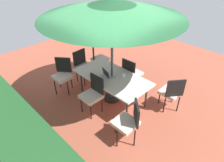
{
  "coord_description": "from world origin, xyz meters",
  "views": [
    {
      "loc": [
        -3.03,
        3.01,
        3.47
      ],
      "look_at": [
        0.0,
        0.0,
        0.58
      ],
      "focal_mm": 31.65,
      "sensor_mm": 36.0,
      "label": 1
    }
  ],
  "objects_px": {
    "patio_umbrella": "(112,8)",
    "chair_south": "(131,72)",
    "chair_southeast": "(98,57)",
    "laptop": "(108,74)",
    "chair_east": "(83,65)",
    "chair_north": "(93,93)",
    "dining_table": "(112,78)",
    "chair_southwest": "(172,91)",
    "cup": "(124,75)",
    "chair_northeast": "(63,74)",
    "chair_northwest": "(129,121)"
  },
  "relations": [
    {
      "from": "patio_umbrella",
      "to": "chair_south",
      "type": "relative_size",
      "value": 3.24
    },
    {
      "from": "chair_southeast",
      "to": "laptop",
      "type": "height_order",
      "value": "chair_southeast"
    },
    {
      "from": "chair_east",
      "to": "chair_north",
      "type": "xyz_separation_m",
      "value": [
        -1.28,
        0.7,
        0.0
      ]
    },
    {
      "from": "chair_south",
      "to": "laptop",
      "type": "relative_size",
      "value": 2.63
    },
    {
      "from": "chair_south",
      "to": "chair_north",
      "type": "bearing_deg",
      "value": 86.29
    },
    {
      "from": "chair_southeast",
      "to": "chair_east",
      "type": "relative_size",
      "value": 1.0
    },
    {
      "from": "chair_southeast",
      "to": "chair_east",
      "type": "distance_m",
      "value": 0.65
    },
    {
      "from": "dining_table",
      "to": "chair_southwest",
      "type": "distance_m",
      "value": 1.53
    },
    {
      "from": "dining_table",
      "to": "cup",
      "type": "distance_m",
      "value": 0.31
    },
    {
      "from": "chair_east",
      "to": "laptop",
      "type": "height_order",
      "value": "chair_east"
    },
    {
      "from": "chair_northeast",
      "to": "dining_table",
      "type": "bearing_deg",
      "value": -10.77
    },
    {
      "from": "chair_northeast",
      "to": "chair_north",
      "type": "height_order",
      "value": "same"
    },
    {
      "from": "chair_east",
      "to": "chair_northeast",
      "type": "bearing_deg",
      "value": 178.12
    },
    {
      "from": "chair_northwest",
      "to": "chair_southwest",
      "type": "xyz_separation_m",
      "value": [
        -0.1,
        -1.49,
        0.0
      ]
    },
    {
      "from": "dining_table",
      "to": "chair_northwest",
      "type": "height_order",
      "value": "chair_northwest"
    },
    {
      "from": "patio_umbrella",
      "to": "chair_north",
      "type": "relative_size",
      "value": 3.24
    },
    {
      "from": "chair_southeast",
      "to": "cup",
      "type": "bearing_deg",
      "value": -156.95
    },
    {
      "from": "chair_south",
      "to": "cup",
      "type": "height_order",
      "value": "chair_south"
    },
    {
      "from": "chair_southeast",
      "to": "chair_north",
      "type": "relative_size",
      "value": 1.0
    },
    {
      "from": "chair_southeast",
      "to": "cup",
      "type": "distance_m",
      "value": 1.62
    },
    {
      "from": "laptop",
      "to": "cup",
      "type": "distance_m",
      "value": 0.4
    },
    {
      "from": "chair_southeast",
      "to": "patio_umbrella",
      "type": "bearing_deg",
      "value": -166.92
    },
    {
      "from": "chair_northeast",
      "to": "laptop",
      "type": "xyz_separation_m",
      "value": [
        -1.18,
        -0.63,
        0.23
      ]
    },
    {
      "from": "chair_southwest",
      "to": "chair_north",
      "type": "distance_m",
      "value": 1.93
    },
    {
      "from": "dining_table",
      "to": "patio_umbrella",
      "type": "relative_size",
      "value": 0.64
    },
    {
      "from": "dining_table",
      "to": "chair_northwest",
      "type": "distance_m",
      "value": 1.45
    },
    {
      "from": "chair_northeast",
      "to": "chair_east",
      "type": "height_order",
      "value": "same"
    },
    {
      "from": "chair_south",
      "to": "chair_north",
      "type": "xyz_separation_m",
      "value": [
        0.03,
        1.4,
        0.0
      ]
    },
    {
      "from": "chair_northwest",
      "to": "cup",
      "type": "bearing_deg",
      "value": 178.84
    },
    {
      "from": "chair_southeast",
      "to": "cup",
      "type": "height_order",
      "value": "chair_southeast"
    },
    {
      "from": "chair_northeast",
      "to": "laptop",
      "type": "relative_size",
      "value": 2.63
    },
    {
      "from": "chair_southwest",
      "to": "chair_east",
      "type": "distance_m",
      "value": 2.69
    },
    {
      "from": "chair_southwest",
      "to": "patio_umbrella",
      "type": "bearing_deg",
      "value": -23.13
    },
    {
      "from": "patio_umbrella",
      "to": "chair_east",
      "type": "relative_size",
      "value": 3.24
    },
    {
      "from": "dining_table",
      "to": "cup",
      "type": "bearing_deg",
      "value": -139.35
    },
    {
      "from": "patio_umbrella",
      "to": "dining_table",
      "type": "bearing_deg",
      "value": 0.0
    },
    {
      "from": "cup",
      "to": "chair_south",
      "type": "bearing_deg",
      "value": -71.42
    },
    {
      "from": "dining_table",
      "to": "chair_east",
      "type": "relative_size",
      "value": 2.06
    },
    {
      "from": "laptop",
      "to": "cup",
      "type": "relative_size",
      "value": 3.55
    },
    {
      "from": "chair_northeast",
      "to": "chair_northwest",
      "type": "bearing_deg",
      "value": -40.66
    },
    {
      "from": "chair_east",
      "to": "chair_north",
      "type": "height_order",
      "value": "same"
    },
    {
      "from": "chair_northwest",
      "to": "chair_south",
      "type": "relative_size",
      "value": 1.0
    },
    {
      "from": "dining_table",
      "to": "chair_southeast",
      "type": "distance_m",
      "value": 1.47
    },
    {
      "from": "chair_northwest",
      "to": "laptop",
      "type": "relative_size",
      "value": 2.63
    },
    {
      "from": "chair_northwest",
      "to": "cup",
      "type": "height_order",
      "value": "chair_northwest"
    },
    {
      "from": "patio_umbrella",
      "to": "chair_northwest",
      "type": "relative_size",
      "value": 3.24
    },
    {
      "from": "chair_east",
      "to": "cup",
      "type": "relative_size",
      "value": 9.33
    },
    {
      "from": "dining_table",
      "to": "laptop",
      "type": "bearing_deg",
      "value": 33.54
    },
    {
      "from": "dining_table",
      "to": "chair_northeast",
      "type": "height_order",
      "value": "chair_northeast"
    },
    {
      "from": "patio_umbrella",
      "to": "cup",
      "type": "distance_m",
      "value": 1.67
    }
  ]
}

